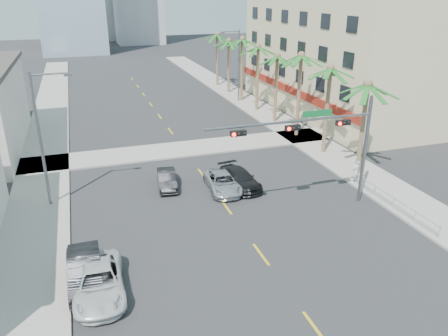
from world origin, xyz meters
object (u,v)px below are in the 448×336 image
(traffic_signal_mast, at_px, (324,136))
(car_lane_left, at_px, (167,179))
(car_parked_far, at_px, (99,282))
(car_parked_mid, at_px, (85,271))
(car_lane_right, at_px, (240,179))
(car_lane_center, at_px, (222,182))
(pedestrian, at_px, (356,172))

(traffic_signal_mast, height_order, car_lane_left, traffic_signal_mast)
(car_lane_left, bearing_deg, car_parked_far, -109.24)
(car_parked_far, distance_m, car_lane_left, 12.41)
(car_parked_mid, xyz_separation_m, car_lane_right, (11.26, 8.36, -0.09))
(car_parked_far, xyz_separation_m, car_lane_center, (9.25, 9.26, -0.06))
(car_lane_left, relative_size, car_lane_center, 0.81)
(car_parked_mid, height_order, car_lane_right, car_parked_mid)
(traffic_signal_mast, relative_size, pedestrian, 6.12)
(car_lane_left, height_order, car_lane_center, car_lane_center)
(car_parked_far, xyz_separation_m, car_lane_left, (5.54, 11.10, -0.09))
(car_parked_far, height_order, pedestrian, pedestrian)
(car_lane_center, bearing_deg, car_lane_right, 10.67)
(traffic_signal_mast, relative_size, car_lane_center, 2.42)
(traffic_signal_mast, height_order, pedestrian, traffic_signal_mast)
(car_parked_far, xyz_separation_m, car_lane_right, (10.65, 9.41, -0.04))
(traffic_signal_mast, bearing_deg, car_lane_right, 128.16)
(car_lane_center, xyz_separation_m, pedestrian, (9.70, -2.18, 0.42))
(traffic_signal_mast, bearing_deg, car_lane_center, 138.08)
(car_parked_far, relative_size, car_lane_center, 1.10)
(traffic_signal_mast, bearing_deg, car_parked_mid, -166.75)
(car_parked_mid, xyz_separation_m, pedestrian, (19.56, 6.02, 0.31))
(traffic_signal_mast, bearing_deg, pedestrian, 28.77)
(car_lane_left, height_order, pedestrian, pedestrian)
(car_lane_left, relative_size, car_lane_right, 0.83)
(car_parked_far, distance_m, car_lane_right, 14.22)
(car_lane_left, bearing_deg, traffic_signal_mast, -28.88)
(car_parked_mid, relative_size, car_lane_left, 1.21)
(car_parked_far, height_order, car_lane_left, car_parked_far)
(car_parked_mid, relative_size, car_parked_far, 0.90)
(car_lane_center, distance_m, pedestrian, 9.95)
(car_parked_far, bearing_deg, pedestrian, 22.46)
(car_lane_right, relative_size, pedestrian, 2.49)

